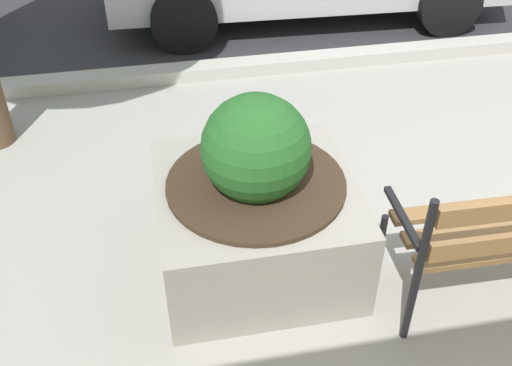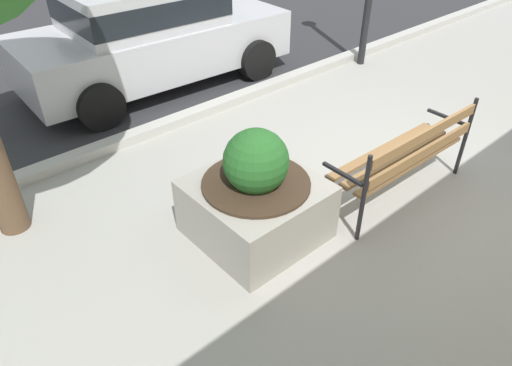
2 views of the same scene
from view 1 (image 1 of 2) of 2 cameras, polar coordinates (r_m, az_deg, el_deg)
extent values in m
cube|color=#B2AFA8|center=(6.06, 11.59, 11.69)|extent=(60.00, 0.20, 0.12)
cylinder|color=black|center=(3.62, 11.57, -5.76)|extent=(0.04, 0.04, 0.45)
cylinder|color=black|center=(3.14, 14.89, -8.29)|extent=(0.04, 0.04, 0.95)
cube|color=black|center=(3.22, 13.57, -3.11)|extent=(0.05, 0.48, 0.03)
cube|color=gray|center=(3.58, 0.00, -3.88)|extent=(1.12, 1.12, 0.58)
cylinder|color=#38281C|center=(3.38, 0.00, -0.03)|extent=(1.00, 1.00, 0.03)
sphere|color=#235B23|center=(3.24, 0.00, 3.29)|extent=(0.60, 0.60, 0.60)
cylinder|color=black|center=(6.68, 17.59, 15.73)|extent=(0.65, 0.25, 0.64)
cylinder|color=black|center=(6.07, -6.77, 14.97)|extent=(0.65, 0.25, 0.64)
camera|label=2|loc=(1.84, -106.16, 3.06)|focal=32.84mm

